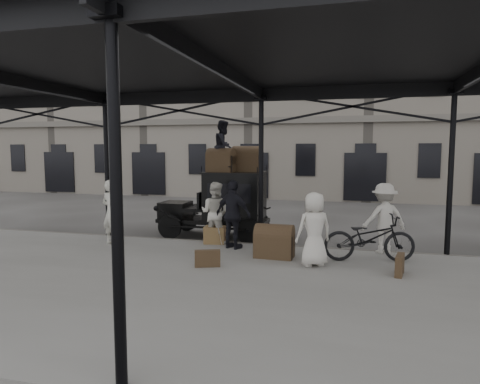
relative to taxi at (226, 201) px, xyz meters
The scene contains 18 objects.
ground 3.80m from the taxi, 66.27° to the right, with size 120.00×120.00×0.00m, color #383533.
platform 5.61m from the taxi, 74.68° to the right, with size 28.00×8.00×0.15m, color slate.
canopy 6.23m from the taxi, 73.88° to the right, with size 22.50×9.00×4.74m.
building_frontage 15.87m from the taxi, 84.36° to the left, with size 64.00×8.00×14.00m, color slate.
taxi is the anchor object (origin of this frame).
porter_left 3.65m from the taxi, 137.53° to the right, with size 0.69×0.45×1.89m, color beige.
porter_midleft 1.52m from the taxi, 85.49° to the right, with size 0.88×0.68×1.80m, color silver.
porter_centre 4.54m from the taxi, 45.92° to the right, with size 0.86×0.56×1.76m, color silver.
porter_official 2.23m from the taxi, 67.97° to the right, with size 1.12×0.47×1.91m, color black.
porter_right 5.07m from the taxi, 17.25° to the right, with size 1.21×0.69×1.87m, color beige.
bicycle 5.12m from the taxi, 29.45° to the right, with size 0.77×2.21×1.16m, color black.
porter_roof 1.80m from the taxi, 107.50° to the right, with size 0.80×0.62×1.65m, color black.
steamer_trunk_roof_near 1.32m from the taxi, 108.07° to the right, with size 0.86×0.53×0.63m, color #473721, non-canonical shape.
steamer_trunk_roof_far 1.49m from the taxi, 16.81° to the left, with size 0.94×0.57×0.69m, color #473721, non-canonical shape.
steamer_trunk_platform 3.52m from the taxi, 52.23° to the right, with size 0.97×0.59×0.71m, color #473721, non-canonical shape.
wicker_hamper 1.76m from the taxi, 85.33° to the right, with size 0.60×0.45×0.50m, color olive.
suitcase_upright 6.24m from the taxi, 35.16° to the right, with size 0.15×0.60×0.45m, color #473721.
suitcase_flat 4.17m from the taxi, 79.41° to the right, with size 0.60×0.15×0.40m, color #473721.
Camera 1 is at (2.54, -10.03, 2.92)m, focal length 32.00 mm.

